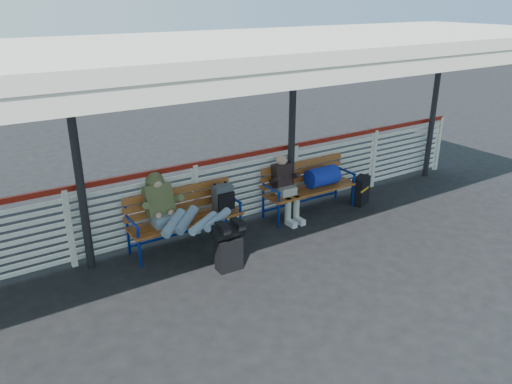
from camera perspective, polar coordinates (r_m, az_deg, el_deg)
ground at (r=6.95m, az=0.46°, el=-10.52°), size 60.00×60.00×0.00m
fence at (r=8.13m, az=-6.90°, el=-0.48°), size 12.08×0.08×1.24m
canopy at (r=6.66m, az=-3.72°, el=15.91°), size 12.60×3.60×3.16m
luggage_stack at (r=7.12m, az=-3.15°, el=-5.95°), size 0.46×0.26×0.74m
bench_left at (r=7.86m, az=-7.09°, el=-1.88°), size 1.80×0.56×0.92m
bench_right at (r=9.06m, az=6.78°, el=1.46°), size 1.80×0.56×0.92m
traveler_man at (r=7.40m, az=-8.10°, el=-2.72°), size 0.94×1.59×0.77m
companion_person at (r=8.64m, az=3.43°, el=0.54°), size 0.32×0.66×1.15m
suitcase_side at (r=9.60m, az=11.86°, el=0.18°), size 0.44×0.36×0.53m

